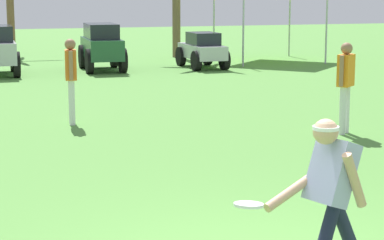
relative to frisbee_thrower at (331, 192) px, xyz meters
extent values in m
cylinder|color=#191E38|center=(0.22, 0.08, -0.44)|extent=(0.45, 0.26, 0.69)
cube|color=#9EA3D1|center=(0.00, 0.00, 0.17)|extent=(0.46, 0.44, 0.58)
sphere|color=tan|center=(-0.09, -0.03, 0.52)|extent=(0.27, 0.27, 0.21)
cylinder|color=white|center=(-0.09, -0.03, 0.55)|extent=(0.27, 0.27, 0.03)
cylinder|color=tan|center=(-0.33, 0.07, 0.02)|extent=(0.57, 0.27, 0.27)
cylinder|color=tan|center=(0.11, -0.17, 0.14)|extent=(0.29, 0.17, 0.49)
cylinder|color=white|center=(-0.76, -0.06, -0.02)|extent=(0.34, 0.34, 0.04)
cylinder|color=silver|center=(3.24, 5.81, -0.39)|extent=(0.16, 0.16, 0.82)
cylinder|color=silver|center=(3.38, 5.92, -0.39)|extent=(0.16, 0.16, 0.82)
cube|color=orange|center=(3.31, 5.86, 0.29)|extent=(0.39, 0.37, 0.54)
cylinder|color=#936B4C|center=(3.15, 5.73, 0.30)|extent=(0.10, 0.10, 0.52)
cylinder|color=#936B4C|center=(3.47, 6.00, 0.30)|extent=(0.10, 0.10, 0.52)
sphere|color=#936B4C|center=(3.31, 5.86, 0.66)|extent=(0.28, 0.28, 0.20)
cylinder|color=silver|center=(-1.02, 8.04, -0.39)|extent=(0.12, 0.12, 0.82)
cylinder|color=silver|center=(-1.00, 8.22, -0.39)|extent=(0.12, 0.12, 0.82)
cube|color=orange|center=(-1.01, 8.13, 0.29)|extent=(0.24, 0.36, 0.54)
cylinder|color=#936B4C|center=(-1.04, 7.92, 0.30)|extent=(0.08, 0.08, 0.52)
cylinder|color=#936B4C|center=(-0.99, 8.34, 0.30)|extent=(0.08, 0.08, 0.52)
sphere|color=#936B4C|center=(-1.01, 8.13, 0.66)|extent=(0.22, 0.22, 0.20)
cylinder|color=black|center=(-1.44, 17.32, -0.44)|extent=(0.19, 0.72, 0.72)
cylinder|color=black|center=(-1.46, 15.76, -0.44)|extent=(0.19, 0.72, 0.72)
cube|color=#235133|center=(1.12, 16.82, -0.14)|extent=(1.04, 2.37, 0.60)
cube|color=#1E232B|center=(1.12, 16.87, 0.38)|extent=(0.90, 1.57, 0.44)
cylinder|color=black|center=(0.65, 17.61, -0.44)|extent=(0.20, 0.72, 0.72)
cylinder|color=black|center=(1.63, 17.59, -0.44)|extent=(0.20, 0.72, 0.72)
cylinder|color=black|center=(0.61, 16.06, -0.44)|extent=(0.20, 0.72, 0.72)
cylinder|color=black|center=(1.59, 16.03, -0.44)|extent=(0.20, 0.72, 0.72)
cube|color=#B7BABF|center=(4.22, 16.66, -0.29)|extent=(0.95, 2.22, 0.42)
cube|color=#1E232B|center=(4.23, 16.56, 0.11)|extent=(0.82, 1.12, 0.38)
cylinder|color=black|center=(3.76, 17.42, -0.50)|extent=(0.19, 0.60, 0.60)
cylinder|color=black|center=(4.66, 17.44, -0.50)|extent=(0.19, 0.60, 0.60)
cylinder|color=black|center=(3.79, 15.88, -0.50)|extent=(0.19, 0.60, 0.60)
cylinder|color=black|center=(4.69, 15.90, -0.50)|extent=(0.19, 0.60, 0.60)
cylinder|color=#B2B5BA|center=(8.45, 19.51, 0.25)|extent=(0.06, 0.06, 2.10)
cylinder|color=#B2B5BA|center=(5.57, 19.51, 0.25)|extent=(0.06, 0.06, 2.10)
cylinder|color=#B2B5BA|center=(8.45, 16.63, 0.25)|extent=(0.06, 0.06, 2.10)
cylinder|color=#B2B5BA|center=(5.57, 16.63, 0.25)|extent=(0.06, 0.06, 2.10)
camera|label=1|loc=(-2.86, -5.39, 1.68)|focal=70.00mm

